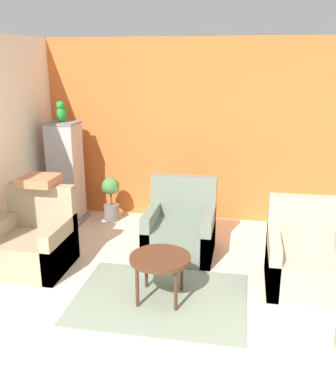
{
  "coord_description": "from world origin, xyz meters",
  "views": [
    {
      "loc": [
        0.82,
        -2.76,
        2.34
      ],
      "look_at": [
        0.0,
        1.71,
        0.92
      ],
      "focal_mm": 40.0,
      "sensor_mm": 36.0,
      "label": 1
    }
  ],
  "objects": [
    {
      "name": "armchair_middle",
      "position": [
        0.08,
        2.12,
        0.29
      ],
      "size": [
        0.83,
        0.79,
        0.93
      ],
      "color": "slate",
      "rests_on": "ground_plane"
    },
    {
      "name": "ground_plane",
      "position": [
        0.0,
        0.0,
        0.0
      ],
      "size": [
        20.0,
        20.0,
        0.0
      ],
      "primitive_type": "plane",
      "color": "beige",
      "rests_on": "ground"
    },
    {
      "name": "area_rug",
      "position": [
        0.05,
        1.01,
        0.01
      ],
      "size": [
        1.74,
        1.3,
        0.01
      ],
      "color": "gray",
      "rests_on": "ground_plane"
    },
    {
      "name": "parrot",
      "position": [
        -1.75,
        2.94,
        1.63
      ],
      "size": [
        0.14,
        0.25,
        0.3
      ],
      "color": "#1E842D",
      "rests_on": "birdcage"
    },
    {
      "name": "coffee_table",
      "position": [
        0.05,
        1.01,
        0.42
      ],
      "size": [
        0.61,
        0.61,
        0.48
      ],
      "color": "#472819",
      "rests_on": "ground_plane"
    },
    {
      "name": "birdcage",
      "position": [
        -1.75,
        2.93,
        0.73
      ],
      "size": [
        0.49,
        0.49,
        1.49
      ],
      "color": "slate",
      "rests_on": "ground_plane"
    },
    {
      "name": "throw_pillow",
      "position": [
        -1.54,
        1.72,
        0.98
      ],
      "size": [
        0.41,
        0.41,
        0.1
      ],
      "color": "#B2704C",
      "rests_on": "armchair_left"
    },
    {
      "name": "armchair_right",
      "position": [
        1.53,
        1.55,
        0.29
      ],
      "size": [
        0.83,
        0.79,
        0.93
      ],
      "color": "tan",
      "rests_on": "ground_plane"
    },
    {
      "name": "potted_plant",
      "position": [
        -1.12,
        3.07,
        0.38
      ],
      "size": [
        0.28,
        0.26,
        0.67
      ],
      "color": "#66605B",
      "rests_on": "ground_plane"
    },
    {
      "name": "armchair_left",
      "position": [
        -1.54,
        1.44,
        0.29
      ],
      "size": [
        0.83,
        0.79,
        0.93
      ],
      "color": "#9E896B",
      "rests_on": "ground_plane"
    },
    {
      "name": "wall_back_accent",
      "position": [
        0.0,
        3.45,
        1.32
      ],
      "size": [
        4.38,
        0.06,
        2.64
      ],
      "color": "orange",
      "rests_on": "ground_plane"
    }
  ]
}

